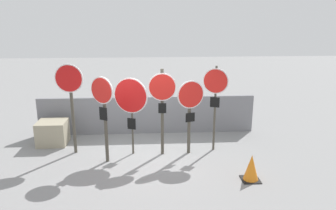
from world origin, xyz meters
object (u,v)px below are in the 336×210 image
(stop_sign_4, at_px, (190,104))
(storage_crate, at_px, (53,133))
(stop_sign_5, at_px, (215,90))
(stop_sign_1, at_px, (103,105))
(stop_sign_3, at_px, (162,98))
(stop_sign_0, at_px, (70,92))
(traffic_cone_0, at_px, (251,168))
(stop_sign_2, at_px, (131,100))

(stop_sign_4, distance_m, storage_crate, 4.11)
(storage_crate, bearing_deg, stop_sign_5, -9.31)
(stop_sign_1, xyz_separation_m, stop_sign_3, (1.45, 0.37, 0.06))
(stop_sign_3, distance_m, stop_sign_4, 0.76)
(stop_sign_1, bearing_deg, storage_crate, 175.81)
(stop_sign_0, relative_size, stop_sign_3, 1.05)
(stop_sign_1, bearing_deg, stop_sign_5, 44.80)
(stop_sign_0, distance_m, stop_sign_4, 3.12)
(traffic_cone_0, bearing_deg, stop_sign_5, 107.09)
(traffic_cone_0, distance_m, storage_crate, 5.65)
(stop_sign_5, xyz_separation_m, traffic_cone_0, (0.53, -1.72, -1.41))
(stop_sign_0, xyz_separation_m, stop_sign_1, (0.91, -0.60, -0.19))
(stop_sign_2, xyz_separation_m, storage_crate, (-2.33, 0.88, -1.19))
(stop_sign_3, bearing_deg, storage_crate, 164.62)
(stop_sign_5, bearing_deg, stop_sign_0, -159.68)
(stop_sign_2, height_order, stop_sign_4, stop_sign_2)
(stop_sign_1, bearing_deg, stop_sign_3, 47.87)
(stop_sign_0, height_order, stop_sign_1, stop_sign_0)
(stop_sign_3, height_order, storage_crate, stop_sign_3)
(stop_sign_2, bearing_deg, stop_sign_4, 20.22)
(stop_sign_1, height_order, traffic_cone_0, stop_sign_1)
(stop_sign_1, distance_m, stop_sign_4, 2.22)
(stop_sign_0, distance_m, stop_sign_2, 1.58)
(stop_sign_3, height_order, stop_sign_4, stop_sign_3)
(stop_sign_0, xyz_separation_m, traffic_cone_0, (4.31, -1.76, -1.41))
(stop_sign_2, relative_size, stop_sign_4, 1.04)
(stop_sign_1, distance_m, stop_sign_5, 2.93)
(stop_sign_1, distance_m, traffic_cone_0, 3.79)
(stop_sign_0, height_order, traffic_cone_0, stop_sign_0)
(traffic_cone_0, relative_size, storage_crate, 0.75)
(stop_sign_2, height_order, stop_sign_3, stop_sign_3)
(stop_sign_3, xyz_separation_m, stop_sign_4, (0.73, 0.03, -0.20))
(storage_crate, bearing_deg, stop_sign_0, -42.73)
(stop_sign_2, height_order, stop_sign_5, stop_sign_5)
(stop_sign_2, height_order, traffic_cone_0, stop_sign_2)
(stop_sign_3, bearing_deg, stop_sign_4, 3.52)
(stop_sign_2, relative_size, stop_sign_3, 0.90)
(stop_sign_0, bearing_deg, stop_sign_3, 1.72)
(stop_sign_5, height_order, traffic_cone_0, stop_sign_5)
(traffic_cone_0, bearing_deg, stop_sign_2, 150.02)
(stop_sign_3, bearing_deg, stop_sign_5, 9.21)
(stop_sign_0, relative_size, stop_sign_4, 1.21)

